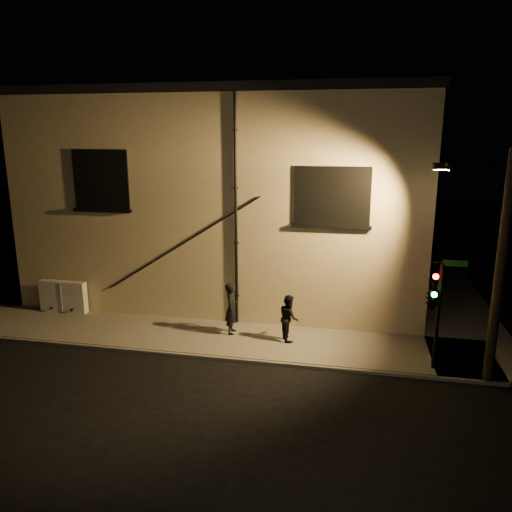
% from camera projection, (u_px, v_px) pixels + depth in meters
% --- Properties ---
extents(ground, '(90.00, 90.00, 0.00)m').
position_uv_depth(ground, '(270.00, 364.00, 15.75)').
color(ground, black).
extents(sidewalk, '(21.00, 16.00, 0.12)m').
position_uv_depth(sidewalk, '(320.00, 316.00, 19.68)').
color(sidewalk, slate).
rests_on(sidewalk, ground).
extents(building, '(16.20, 12.23, 8.80)m').
position_uv_depth(building, '(242.00, 191.00, 23.84)').
color(building, beige).
rests_on(building, ground).
extents(utility_cabinet, '(1.93, 0.33, 1.27)m').
position_uv_depth(utility_cabinet, '(63.00, 297.00, 19.87)').
color(utility_cabinet, silver).
rests_on(utility_cabinet, sidewalk).
extents(pedestrian_a, '(0.49, 0.70, 1.85)m').
position_uv_depth(pedestrian_a, '(232.00, 308.00, 17.66)').
color(pedestrian_a, black).
rests_on(pedestrian_a, sidewalk).
extents(pedestrian_b, '(0.85, 0.95, 1.61)m').
position_uv_depth(pedestrian_b, '(289.00, 318.00, 17.12)').
color(pedestrian_b, black).
rests_on(pedestrian_b, sidewalk).
extents(traffic_signal, '(1.30, 2.01, 3.40)m').
position_uv_depth(traffic_signal, '(433.00, 297.00, 14.62)').
color(traffic_signal, black).
rests_on(traffic_signal, sidewalk).
extents(streetlamp_pole, '(2.01, 1.38, 6.72)m').
position_uv_depth(streetlamp_pole, '(496.00, 262.00, 13.79)').
color(streetlamp_pole, black).
rests_on(streetlamp_pole, ground).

